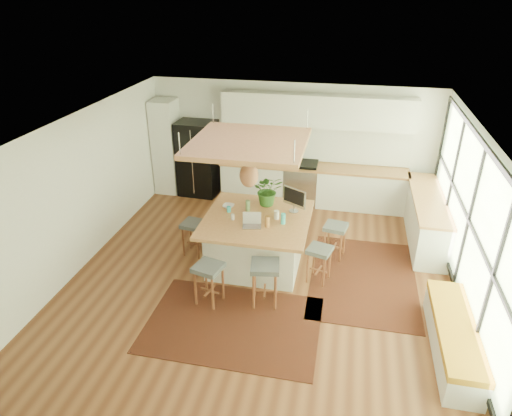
% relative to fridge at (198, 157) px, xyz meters
% --- Properties ---
extents(floor, '(7.00, 7.00, 0.00)m').
position_rel_fridge_xyz_m(floor, '(2.18, -3.18, -0.93)').
color(floor, '#592E19').
rests_on(floor, ground).
extents(ceiling, '(7.00, 7.00, 0.00)m').
position_rel_fridge_xyz_m(ceiling, '(2.18, -3.18, 1.78)').
color(ceiling, white).
rests_on(ceiling, ground).
extents(wall_back, '(6.50, 0.00, 6.50)m').
position_rel_fridge_xyz_m(wall_back, '(2.18, 0.32, 0.42)').
color(wall_back, silver).
rests_on(wall_back, ground).
extents(wall_front, '(6.50, 0.00, 6.50)m').
position_rel_fridge_xyz_m(wall_front, '(2.18, -6.68, 0.42)').
color(wall_front, silver).
rests_on(wall_front, ground).
extents(wall_left, '(0.00, 7.00, 7.00)m').
position_rel_fridge_xyz_m(wall_left, '(-1.07, -3.18, 0.42)').
color(wall_left, silver).
rests_on(wall_left, ground).
extents(wall_right, '(0.00, 7.00, 7.00)m').
position_rel_fridge_xyz_m(wall_right, '(5.43, -3.18, 0.42)').
color(wall_right, silver).
rests_on(wall_right, ground).
extents(window_wall, '(0.10, 6.20, 2.60)m').
position_rel_fridge_xyz_m(window_wall, '(5.40, -3.18, 0.47)').
color(window_wall, black).
rests_on(window_wall, wall_right).
extents(pantry, '(0.55, 0.60, 2.25)m').
position_rel_fridge_xyz_m(pantry, '(-0.77, -0.00, 0.20)').
color(pantry, silver).
rests_on(pantry, floor).
extents(back_counter_base, '(4.20, 0.60, 0.88)m').
position_rel_fridge_xyz_m(back_counter_base, '(2.73, -0.00, -0.49)').
color(back_counter_base, silver).
rests_on(back_counter_base, floor).
extents(back_counter_top, '(4.24, 0.64, 0.05)m').
position_rel_fridge_xyz_m(back_counter_top, '(2.73, -0.00, -0.03)').
color(back_counter_top, '#9F6438').
rests_on(back_counter_top, back_counter_base).
extents(backsplash, '(4.20, 0.02, 0.80)m').
position_rel_fridge_xyz_m(backsplash, '(2.73, 0.30, 0.43)').
color(backsplash, white).
rests_on(backsplash, wall_back).
extents(upper_cabinets, '(4.20, 0.34, 0.70)m').
position_rel_fridge_xyz_m(upper_cabinets, '(2.73, 0.14, 1.22)').
color(upper_cabinets, silver).
rests_on(upper_cabinets, wall_back).
extents(range, '(0.76, 0.62, 1.00)m').
position_rel_fridge_xyz_m(range, '(2.48, -0.00, -0.43)').
color(range, '#A5A5AA').
rests_on(range, floor).
extents(right_counter_base, '(0.60, 2.50, 0.88)m').
position_rel_fridge_xyz_m(right_counter_base, '(5.11, -1.18, -0.49)').
color(right_counter_base, silver).
rests_on(right_counter_base, floor).
extents(right_counter_top, '(0.64, 2.54, 0.05)m').
position_rel_fridge_xyz_m(right_counter_top, '(5.11, -1.18, -0.03)').
color(right_counter_top, '#9F6438').
rests_on(right_counter_top, right_counter_base).
extents(window_bench, '(0.52, 2.00, 0.50)m').
position_rel_fridge_xyz_m(window_bench, '(5.13, -4.38, -0.68)').
color(window_bench, silver).
rests_on(window_bench, floor).
extents(ceiling_panel, '(1.86, 1.86, 0.80)m').
position_rel_fridge_xyz_m(ceiling_panel, '(1.88, -2.78, 1.12)').
color(ceiling_panel, '#9F6438').
rests_on(ceiling_panel, ceiling).
extents(rug_near, '(2.60, 1.80, 0.01)m').
position_rel_fridge_xyz_m(rug_near, '(2.00, -4.46, -0.92)').
color(rug_near, black).
rests_on(rug_near, floor).
extents(rug_right, '(1.80, 2.60, 0.01)m').
position_rel_fridge_xyz_m(rug_right, '(3.93, -2.84, -0.92)').
color(rug_right, black).
rests_on(rug_right, floor).
extents(fridge, '(0.92, 0.74, 1.79)m').
position_rel_fridge_xyz_m(fridge, '(0.00, 0.00, 0.00)').
color(fridge, black).
rests_on(fridge, floor).
extents(island, '(1.85, 1.85, 0.93)m').
position_rel_fridge_xyz_m(island, '(2.00, -2.72, -0.46)').
color(island, '#9F6438').
rests_on(island, floor).
extents(stool_near_left, '(0.51, 0.51, 0.71)m').
position_rel_fridge_xyz_m(stool_near_left, '(1.50, -4.02, -0.57)').
color(stool_near_left, '#414548').
rests_on(stool_near_left, floor).
extents(stool_near_right, '(0.51, 0.51, 0.75)m').
position_rel_fridge_xyz_m(stool_near_right, '(2.37, -3.85, -0.57)').
color(stool_near_right, '#414548').
rests_on(stool_near_right, floor).
extents(stool_right_front, '(0.47, 0.47, 0.65)m').
position_rel_fridge_xyz_m(stool_right_front, '(3.16, -3.06, -0.57)').
color(stool_right_front, '#414548').
rests_on(stool_right_front, floor).
extents(stool_right_back, '(0.47, 0.47, 0.67)m').
position_rel_fridge_xyz_m(stool_right_back, '(3.38, -2.23, -0.57)').
color(stool_right_back, '#414548').
rests_on(stool_right_back, floor).
extents(stool_left_side, '(0.45, 0.45, 0.67)m').
position_rel_fridge_xyz_m(stool_left_side, '(0.78, -2.67, -0.57)').
color(stool_left_side, '#414548').
rests_on(stool_left_side, floor).
extents(laptop, '(0.37, 0.39, 0.24)m').
position_rel_fridge_xyz_m(laptop, '(1.99, -3.06, 0.12)').
color(laptop, '#A5A5AA').
rests_on(laptop, island).
extents(monitor, '(0.52, 0.40, 0.46)m').
position_rel_fridge_xyz_m(monitor, '(2.61, -2.35, 0.26)').
color(monitor, '#A5A5AA').
rests_on(monitor, island).
extents(microwave, '(0.64, 0.41, 0.41)m').
position_rel_fridge_xyz_m(microwave, '(0.93, -0.04, 0.20)').
color(microwave, '#A5A5AA').
rests_on(microwave, back_counter_top).
extents(island_plant, '(0.69, 0.73, 0.46)m').
position_rel_fridge_xyz_m(island_plant, '(2.09, -2.16, 0.24)').
color(island_plant, '#1E4C19').
rests_on(island_plant, island).
extents(island_bowl, '(0.23, 0.23, 0.05)m').
position_rel_fridge_xyz_m(island_bowl, '(1.41, -2.43, 0.03)').
color(island_bowl, white).
rests_on(island_bowl, island).
extents(island_bottle_0, '(0.07, 0.07, 0.19)m').
position_rel_fridge_xyz_m(island_bottle_0, '(1.45, -2.62, 0.10)').
color(island_bottle_0, '#31C2C7').
rests_on(island_bottle_0, island).
extents(island_bottle_1, '(0.07, 0.07, 0.19)m').
position_rel_fridge_xyz_m(island_bottle_1, '(1.60, -2.87, 0.10)').
color(island_bottle_1, '#BABDC1').
rests_on(island_bottle_1, island).
extents(island_bottle_2, '(0.07, 0.07, 0.19)m').
position_rel_fridge_xyz_m(island_bottle_2, '(2.25, -3.02, 0.10)').
color(island_bottle_2, '#AB6F39').
rests_on(island_bottle_2, island).
extents(island_bottle_3, '(0.07, 0.07, 0.19)m').
position_rel_fridge_xyz_m(island_bottle_3, '(2.35, -2.67, 0.10)').
color(island_bottle_3, white).
rests_on(island_bottle_3, island).
extents(island_bottle_4, '(0.07, 0.07, 0.19)m').
position_rel_fridge_xyz_m(island_bottle_4, '(1.80, -2.47, 0.10)').
color(island_bottle_4, '#64844F').
rests_on(island_bottle_4, island).
extents(island_bottle_5, '(0.07, 0.07, 0.19)m').
position_rel_fridge_xyz_m(island_bottle_5, '(2.50, -2.82, 0.10)').
color(island_bottle_5, '#31C2C7').
rests_on(island_bottle_5, island).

